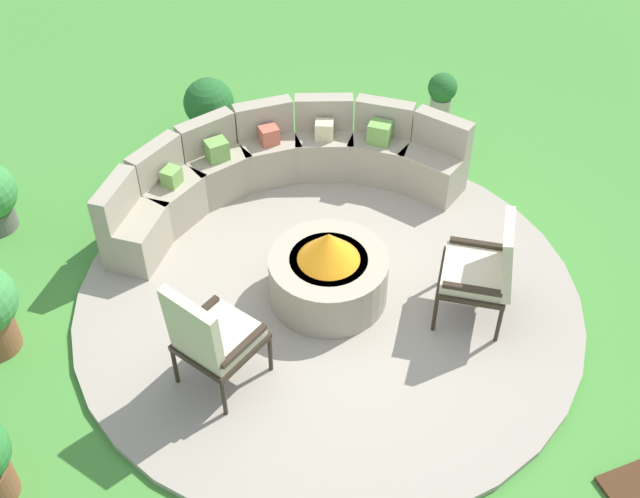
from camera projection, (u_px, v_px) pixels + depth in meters
ground_plane at (328, 300)px, 7.10m from camera, size 24.00×24.00×0.00m
patio_circle at (328, 298)px, 7.08m from camera, size 4.47×4.47×0.06m
fire_pit at (328, 273)px, 6.87m from camera, size 1.04×1.04×0.73m
curved_stone_bench at (278, 169)px, 7.89m from camera, size 3.68×1.43×0.81m
lounge_chair_front_left at (210, 336)px, 5.97m from camera, size 0.79×0.79×1.11m
lounge_chair_front_right at (486, 268)px, 6.55m from camera, size 0.81×0.84×1.03m
potted_plant_1 at (210, 111)px, 8.53m from camera, size 0.54×0.54×0.82m
potted_plant_3 at (442, 95)px, 8.96m from camera, size 0.33×0.33×0.61m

